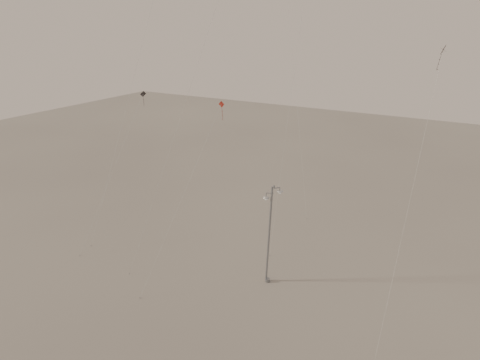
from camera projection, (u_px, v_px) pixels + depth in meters
The scene contains 7 objects.
ground at pixel (213, 298), 31.07m from camera, with size 160.00×160.00×0.00m, color gray.
street_lamp at pixel (270, 233), 31.19m from camera, with size 1.45×1.06×9.30m.
kite_1 at pixel (215, 12), 29.70m from camera, with size 7.19×10.77×30.51m.
kite_3 at pixel (205, 145), 33.49m from camera, with size 1.74×11.55×14.66m.
kite_4 at pixel (429, 114), 28.53m from camera, with size 0.36×15.63×19.56m.
kite_5 at pixel (288, 5), 38.70m from camera, with size 5.72×3.03×29.79m.
kite_6 at pixel (130, 127), 41.90m from camera, with size 2.52×13.64×14.01m.
Camera 1 is at (14.02, -20.87, 20.84)m, focal length 28.00 mm.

